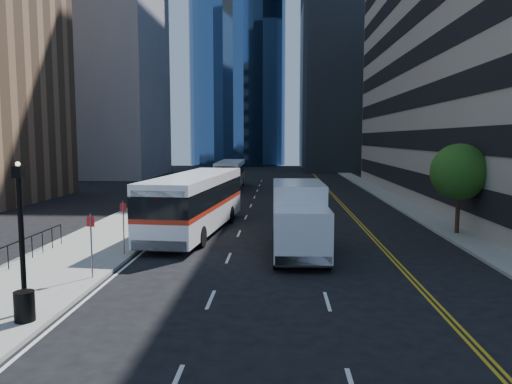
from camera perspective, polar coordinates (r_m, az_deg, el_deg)
ground at (r=21.36m, az=5.77°, el=-8.90°), size 160.00×160.00×0.00m
sidewalk_west at (r=46.86m, az=-8.82°, el=-0.60°), size 5.00×90.00×0.15m
sidewalk_east at (r=47.03m, az=15.15°, el=-0.72°), size 2.00×90.00×0.15m
office_tower_north at (r=97.67m, az=14.88°, el=20.47°), size 30.00×28.00×60.00m
midrise_west at (r=78.32m, az=-17.98°, el=14.66°), size 18.00×18.00×35.00m
street_tree at (r=30.40m, az=22.22°, el=2.13°), size 3.20×3.20×5.10m
lamp_post at (r=16.81m, az=-25.25°, el=-4.07°), size 0.28×0.28×4.56m
bus_front at (r=29.49m, az=-6.85°, el=-1.02°), size 4.19×13.52×3.43m
bus_rear at (r=55.44m, az=-2.94°, el=2.12°), size 2.71×11.67×3.00m
box_truck at (r=23.79m, az=4.94°, el=-2.94°), size 2.55×7.10×3.38m
trash_can at (r=16.59m, az=-24.95°, el=-11.75°), size 0.72×0.72×0.90m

